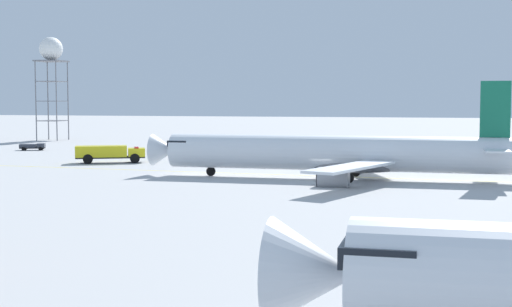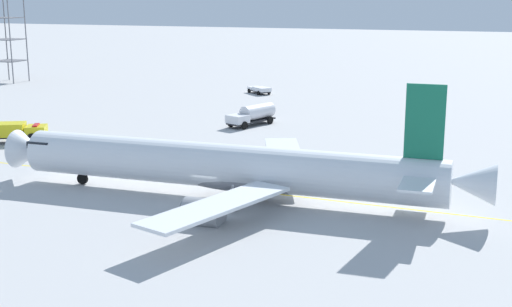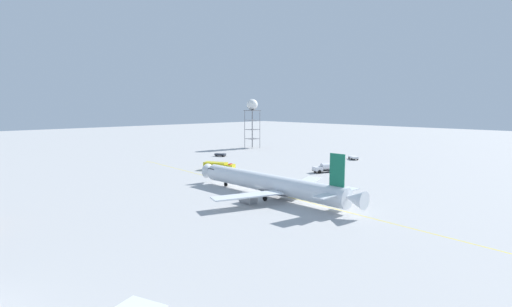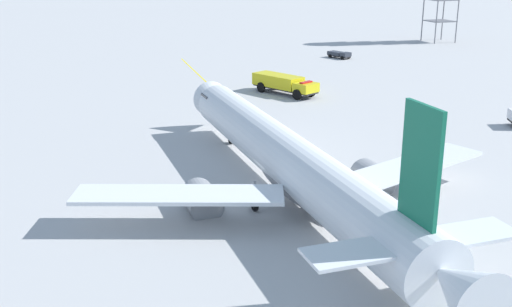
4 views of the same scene
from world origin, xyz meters
The scene contains 5 objects.
ground_plane centered at (0.00, 0.00, 0.00)m, with size 600.00×600.00×0.00m, color #B2B2B2.
airliner_main centered at (1.19, -1.82, 2.83)m, with size 33.52×45.96×11.69m.
fire_tender_truck centered at (14.52, 33.84, 1.53)m, with size 6.84×10.15×2.50m.
baggage_truck_truck centered at (35.28, 59.21, 0.72)m, with size 3.30×4.77×1.22m.
taxiway_centreline centered at (4.04, -3.72, 0.00)m, with size 7.78×143.45×0.01m.
Camera 4 is at (-16.05, -44.28, 18.25)m, focal length 43.99 mm.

